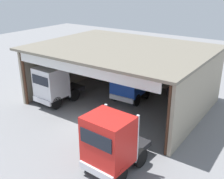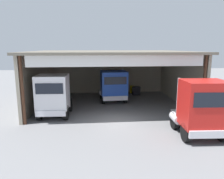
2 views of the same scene
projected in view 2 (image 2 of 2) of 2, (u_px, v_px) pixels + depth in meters
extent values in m
plane|color=slate|center=(117.00, 122.00, 16.13)|extent=(80.00, 80.00, 0.00)
cube|color=#9E937F|center=(107.00, 72.00, 26.36)|extent=(14.09, 0.24, 5.03)
cube|color=#9E937F|center=(37.00, 80.00, 20.35)|extent=(0.24, 10.97, 5.03)
cube|color=#9E937F|center=(179.00, 78.00, 21.65)|extent=(0.24, 10.97, 5.03)
cube|color=#6E6759|center=(111.00, 52.00, 20.23)|extent=(14.69, 11.51, 0.20)
cylinder|color=#4C2D1E|center=(22.00, 91.00, 15.16)|extent=(0.24, 0.24, 5.03)
cylinder|color=#4C2D1E|center=(204.00, 88.00, 16.42)|extent=(0.24, 0.24, 5.03)
cube|color=white|center=(117.00, 60.00, 15.01)|extent=(12.68, 0.12, 0.90)
cube|color=white|center=(53.00, 92.00, 16.62)|extent=(2.43, 2.23, 2.64)
cube|color=black|center=(49.00, 89.00, 15.46)|extent=(2.00, 0.13, 0.79)
cube|color=silver|center=(51.00, 114.00, 15.80)|extent=(2.24, 0.24, 0.44)
cube|color=#232326|center=(58.00, 103.00, 18.67)|extent=(1.88, 3.36, 0.36)
cylinder|color=silver|center=(69.00, 90.00, 17.90)|extent=(0.18, 0.18, 2.84)
cylinder|color=silver|center=(43.00, 91.00, 17.78)|extent=(0.18, 0.18, 2.84)
cylinder|color=silver|center=(45.00, 103.00, 18.29)|extent=(0.60, 1.22, 0.56)
cylinder|color=black|center=(66.00, 112.00, 16.56)|extent=(0.34, 1.16, 1.15)
cylinder|color=black|center=(39.00, 113.00, 16.45)|extent=(0.34, 1.16, 1.15)
cylinder|color=black|center=(70.00, 105.00, 18.76)|extent=(0.34, 1.16, 1.15)
cylinder|color=black|center=(46.00, 105.00, 18.64)|extent=(0.34, 1.16, 1.15)
cube|color=#1E47B7|center=(114.00, 83.00, 21.52)|extent=(2.64, 2.44, 2.42)
cube|color=black|center=(115.00, 81.00, 20.28)|extent=(2.16, 0.15, 0.72)
cube|color=silver|center=(115.00, 98.00, 20.59)|extent=(2.42, 0.26, 0.44)
cube|color=#232326|center=(112.00, 92.00, 23.30)|extent=(2.02, 2.95, 0.36)
cylinder|color=silver|center=(122.00, 81.00, 22.97)|extent=(0.18, 0.18, 2.80)
cylinder|color=silver|center=(101.00, 82.00, 22.66)|extent=(0.18, 0.18, 2.80)
cylinder|color=silver|center=(101.00, 92.00, 22.84)|extent=(0.61, 1.22, 0.56)
cylinder|color=black|center=(125.00, 98.00, 21.50)|extent=(0.35, 1.14, 1.12)
cylinder|color=black|center=(103.00, 98.00, 21.20)|extent=(0.35, 1.14, 1.12)
cylinder|color=black|center=(122.00, 93.00, 23.49)|extent=(0.35, 1.14, 1.12)
cylinder|color=black|center=(101.00, 94.00, 23.19)|extent=(0.35, 1.14, 1.12)
cube|color=red|center=(203.00, 104.00, 12.78)|extent=(2.62, 2.20, 2.81)
cube|color=black|center=(213.00, 100.00, 11.66)|extent=(2.14, 0.18, 0.84)
cube|color=silver|center=(210.00, 134.00, 12.02)|extent=(2.39, 0.29, 0.44)
cube|color=#232326|center=(190.00, 118.00, 14.72)|extent=(2.05, 3.17, 0.36)
cylinder|color=silver|center=(212.00, 101.00, 14.01)|extent=(0.18, 0.18, 3.06)
cylinder|color=silver|center=(178.00, 101.00, 13.92)|extent=(0.18, 0.18, 3.06)
cylinder|color=silver|center=(176.00, 118.00, 14.36)|extent=(0.63, 1.23, 0.56)
cylinder|color=black|center=(222.00, 132.00, 12.74)|extent=(0.36, 1.16, 1.15)
cylinder|color=black|center=(186.00, 133.00, 12.66)|extent=(0.36, 1.16, 1.15)
cylinder|color=black|center=(206.00, 120.00, 14.80)|extent=(0.36, 1.16, 1.15)
cylinder|color=black|center=(174.00, 121.00, 14.72)|extent=(0.36, 1.16, 1.15)
cylinder|color=gold|center=(132.00, 89.00, 26.37)|extent=(0.58, 0.58, 0.88)
cube|color=black|center=(136.00, 91.00, 25.26)|extent=(0.90, 0.60, 1.00)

